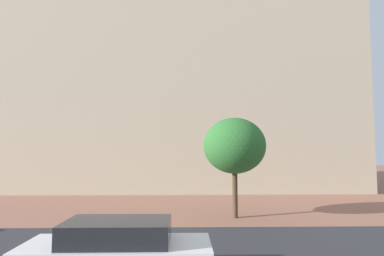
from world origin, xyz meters
TOP-DOWN VIEW (x-y plane):
  - ground_plane at (0.00, 10.00)m, footprint 120.00×120.00m
  - landmark_building at (-0.55, 26.92)m, footprint 29.47×12.76m
  - car_white at (-1.55, 5.72)m, footprint 4.51×1.96m
  - tree_curb_far at (2.45, 12.88)m, footprint 2.97×2.97m

SIDE VIEW (x-z plane):
  - ground_plane at x=0.00m, z-range 0.00..0.00m
  - car_white at x=-1.55m, z-range -0.03..1.41m
  - tree_curb_far at x=2.45m, z-range 1.02..5.75m
  - landmark_building at x=-0.55m, z-range -7.24..28.77m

